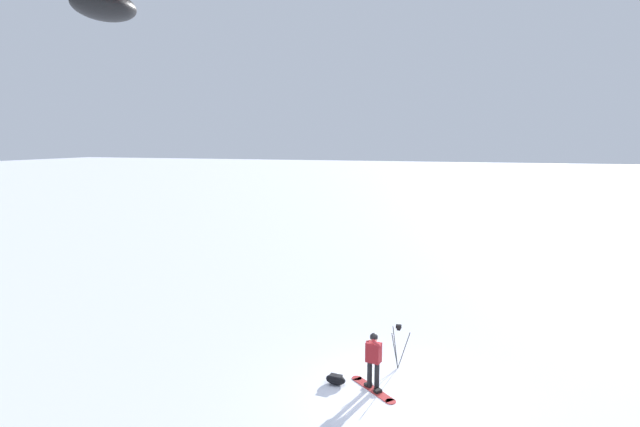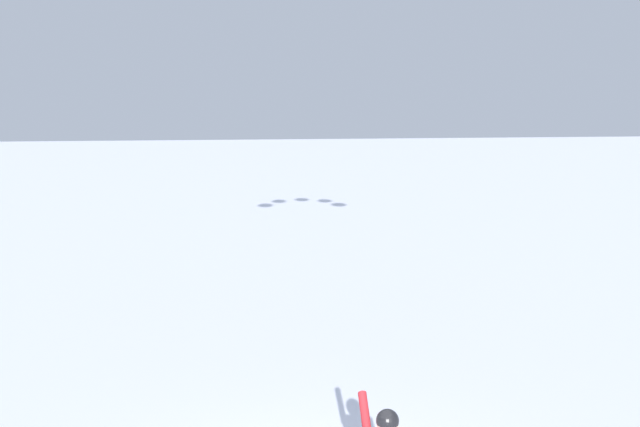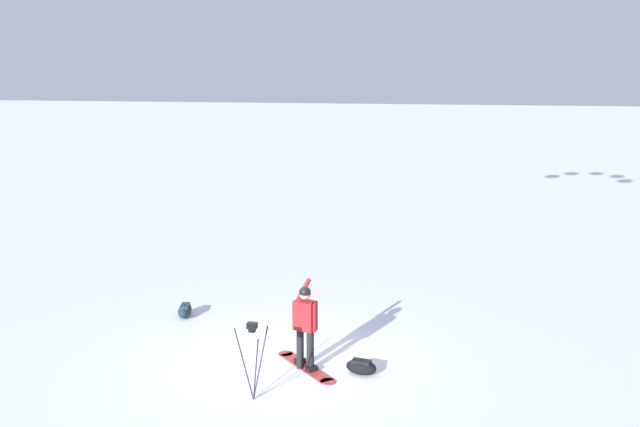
{
  "view_description": "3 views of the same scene",
  "coord_description": "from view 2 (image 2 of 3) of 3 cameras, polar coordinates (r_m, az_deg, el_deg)",
  "views": [
    {
      "loc": [
        12.68,
        2.05,
        6.88
      ],
      "look_at": [
        3.49,
        -0.97,
        5.45
      ],
      "focal_mm": 27.89,
      "sensor_mm": 36.0,
      "label": 1
    },
    {
      "loc": [
        -6.15,
        1.88,
        4.39
      ],
      "look_at": [
        1.87,
        -0.52,
        3.27
      ],
      "focal_mm": 39.5,
      "sensor_mm": 36.0,
      "label": 2
    },
    {
      "loc": [
        -11.67,
        -4.42,
        5.35
      ],
      "look_at": [
        1.44,
        -0.4,
        2.69
      ],
      "focal_mm": 38.44,
      "sensor_mm": 36.0,
      "label": 3
    }
  ],
  "objects": []
}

